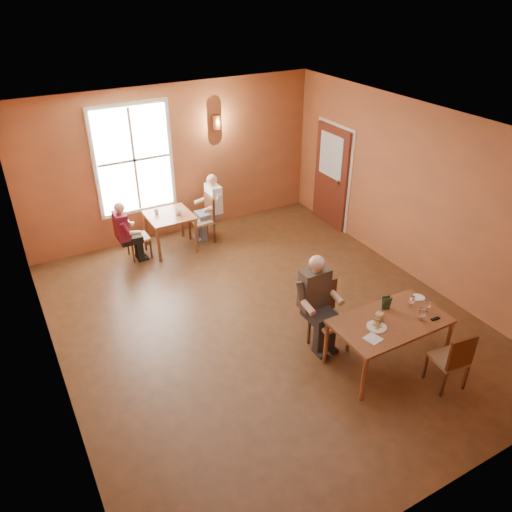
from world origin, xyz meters
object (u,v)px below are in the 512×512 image
diner_main (332,310)px  second_table (171,232)px  chair_empty (449,358)px  chair_diner_white (201,220)px  main_table (387,342)px  chair_diner_main (330,319)px  diner_maroon (135,229)px  chair_diner_maroon (138,237)px  diner_white (202,212)px

diner_main → second_table: bearing=-76.8°
chair_empty → chair_diner_white: size_ratio=0.94×
main_table → diner_main: 0.86m
chair_diner_main → diner_maroon: (-1.60, 3.90, 0.08)m
chair_diner_main → chair_empty: 1.63m
chair_diner_maroon → chair_empty: bearing=25.3°
diner_main → chair_diner_white: size_ratio=1.46×
second_table → chair_diner_white: size_ratio=0.88×
main_table → chair_diner_main: bearing=127.6°
main_table → chair_empty: (0.40, -0.70, 0.08)m
chair_empty → diner_maroon: diner_maroon is taller
chair_diner_white → chair_diner_maroon: chair_diner_white is taller
chair_diner_white → diner_maroon: diner_maroon is taller
main_table → chair_empty: 0.81m
main_table → diner_maroon: diner_maroon is taller
second_table → diner_maroon: size_ratio=0.71×
second_table → diner_white: diner_white is taller
diner_white → diner_main: bearing=-176.4°
chair_diner_maroon → diner_maroon: (-0.03, 0.00, 0.16)m
chair_diner_main → diner_main: (0.00, -0.03, 0.18)m
diner_main → chair_empty: size_ratio=1.54×
main_table → diner_main: (-0.50, 0.62, 0.32)m
diner_main → chair_empty: diner_main is taller
diner_main → second_table: 4.05m
diner_main → diner_white: diner_main is taller
diner_main → chair_diner_maroon: bearing=-68.2°
diner_main → diner_maroon: bearing=-67.8°
main_table → diner_white: 4.62m
chair_diner_maroon → diner_white: bearing=90.0°
main_table → diner_maroon: 5.01m
chair_diner_main → chair_diner_maroon: bearing=-68.0°
chair_diner_white → diner_white: bearing=-90.0°
chair_diner_white → chair_diner_maroon: size_ratio=1.11×
main_table → chair_diner_white: size_ratio=1.65×
diner_maroon → chair_diner_white: bearing=90.0°
diner_white → chair_diner_maroon: 1.35m
second_table → chair_diner_maroon: (-0.65, 0.00, 0.06)m
diner_white → diner_maroon: (-1.36, 0.00, -0.06)m
diner_white → chair_diner_white: bearing=90.0°
second_table → chair_diner_maroon: bearing=180.0°
diner_main → chair_diner_white: (-0.27, 3.93, -0.22)m
diner_maroon → chair_diner_maroon: bearing=90.0°
diner_main → chair_diner_maroon: size_ratio=1.61×
chair_diner_maroon → diner_maroon: bearing=-90.0°
chair_diner_main → chair_empty: bearing=123.7°
chair_empty → chair_diner_main: bearing=131.5°
chair_diner_white → chair_diner_main: bearing=-176.0°
main_table → chair_diner_main: size_ratio=1.54×
diner_main → second_table: size_ratio=1.66×
chair_empty → second_table: bearing=117.0°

